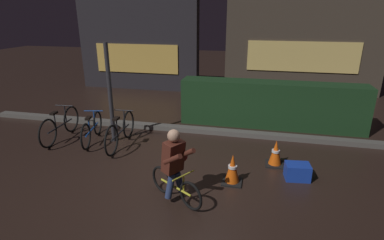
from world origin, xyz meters
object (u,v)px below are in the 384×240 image
(street_post, at_px, (110,94))
(parked_bike_leftmost, at_px, (60,125))
(parked_bike_left_mid, at_px, (92,129))
(traffic_cone_far, at_px, (276,153))
(traffic_cone_near, at_px, (232,169))
(parked_bike_center_left, at_px, (120,131))
(blue_crate, at_px, (297,172))
(cyclist, at_px, (175,165))

(street_post, bearing_deg, parked_bike_leftmost, -172.55)
(parked_bike_left_mid, relative_size, traffic_cone_far, 2.79)
(traffic_cone_near, relative_size, traffic_cone_far, 1.05)
(parked_bike_center_left, bearing_deg, street_post, 48.98)
(parked_bike_leftmost, height_order, traffic_cone_far, parked_bike_leftmost)
(street_post, xyz_separation_m, blue_crate, (4.15, -0.90, -1.01))
(parked_bike_left_mid, height_order, cyclist, cyclist)
(traffic_cone_near, bearing_deg, traffic_cone_far, 48.51)
(traffic_cone_far, xyz_separation_m, blue_crate, (0.39, -0.48, -0.11))
(parked_bike_center_left, distance_m, blue_crate, 3.91)
(traffic_cone_far, xyz_separation_m, cyclist, (-1.64, -1.61, 0.37))
(parked_bike_center_left, relative_size, traffic_cone_near, 3.06)
(traffic_cone_far, relative_size, blue_crate, 1.21)
(parked_bike_leftmost, xyz_separation_m, traffic_cone_near, (4.29, -1.13, -0.08))
(blue_crate, bearing_deg, parked_bike_center_left, 170.14)
(traffic_cone_near, bearing_deg, parked_bike_center_left, 158.25)
(traffic_cone_far, distance_m, blue_crate, 0.63)
(parked_bike_left_mid, relative_size, traffic_cone_near, 2.66)
(traffic_cone_near, bearing_deg, street_post, 156.43)
(parked_bike_left_mid, bearing_deg, blue_crate, -112.01)
(parked_bike_left_mid, distance_m, blue_crate, 4.69)
(street_post, bearing_deg, parked_bike_center_left, -37.59)
(blue_crate, bearing_deg, parked_bike_leftmost, 172.39)
(parked_bike_left_mid, height_order, blue_crate, parked_bike_left_mid)
(parked_bike_leftmost, distance_m, traffic_cone_far, 5.08)
(traffic_cone_far, bearing_deg, cyclist, -135.47)
(street_post, bearing_deg, traffic_cone_far, -6.34)
(street_post, distance_m, parked_bike_center_left, 0.89)
(blue_crate, bearing_deg, parked_bike_left_mid, 170.67)
(street_post, xyz_separation_m, parked_bike_center_left, (0.30, -0.23, -0.81))
(parked_bike_leftmost, relative_size, traffic_cone_near, 3.02)
(parked_bike_center_left, distance_m, cyclist, 2.57)
(street_post, relative_size, cyclist, 1.87)
(traffic_cone_near, height_order, cyclist, cyclist)
(traffic_cone_near, xyz_separation_m, traffic_cone_far, (0.78, 0.88, -0.01))
(parked_bike_center_left, distance_m, traffic_cone_near, 2.89)
(parked_bike_left_mid, relative_size, parked_bike_center_left, 0.87)
(parked_bike_center_left, bearing_deg, traffic_cone_near, -115.17)
(parked_bike_left_mid, relative_size, cyclist, 1.19)
(street_post, distance_m, cyclist, 2.98)
(parked_bike_leftmost, xyz_separation_m, parked_bike_center_left, (1.61, -0.06, 0.00))
(street_post, bearing_deg, traffic_cone_near, -23.57)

